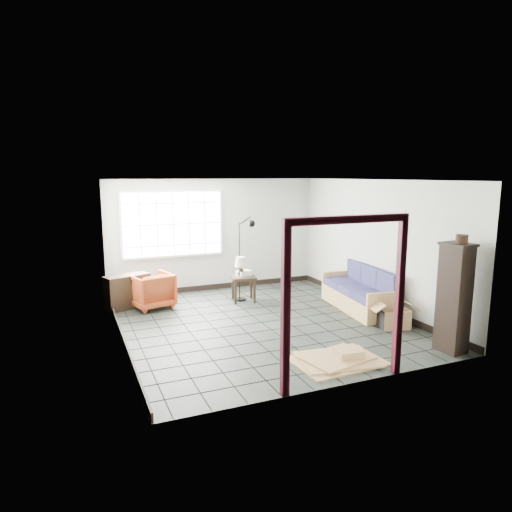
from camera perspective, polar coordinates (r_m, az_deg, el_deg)
name	(u,v)px	position (r m, az deg, el deg)	size (l,w,h in m)	color
ground	(261,322)	(8.52, 0.67, -8.30)	(5.50, 5.50, 0.00)	black
room_shell	(261,232)	(8.17, 0.61, 3.01)	(5.02, 5.52, 2.61)	#A5A9A3
window_panel	(173,224)	(10.41, -10.35, 3.94)	(2.32, 0.08, 1.52)	silver
doorway_trim	(346,281)	(5.85, 11.24, -3.02)	(1.80, 0.08, 2.20)	#3D0D18
futon_sofa	(362,294)	(9.48, 13.09, -4.65)	(0.97, 2.05, 0.88)	#AF7B4F
armchair	(151,289)	(9.58, -12.97, -4.00)	(0.77, 0.72, 0.80)	maroon
side_table	(244,281)	(9.79, -1.57, -3.08)	(0.60, 0.60, 0.55)	black
table_lamp	(241,263)	(9.69, -1.88, -0.86)	(0.32, 0.32, 0.42)	black
projector	(244,273)	(9.82, -1.50, -2.13)	(0.33, 0.28, 0.10)	silver
floor_lamp	(245,256)	(9.81, -1.34, 0.00)	(0.55, 0.35, 1.81)	black
console_shelf	(127,291)	(9.68, -15.77, -4.29)	(0.95, 0.62, 0.69)	black
tall_shelf	(454,297)	(7.56, 23.51, -4.73)	(0.39, 0.49, 1.69)	black
pot	(462,239)	(7.35, 24.33, 1.94)	(0.20, 0.20, 0.13)	black
open_box	(393,318)	(8.58, 16.76, -7.42)	(0.90, 0.60, 0.47)	#988049
cardboard_pile	(339,359)	(6.92, 10.29, -12.51)	(1.32, 0.98, 0.19)	#988049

